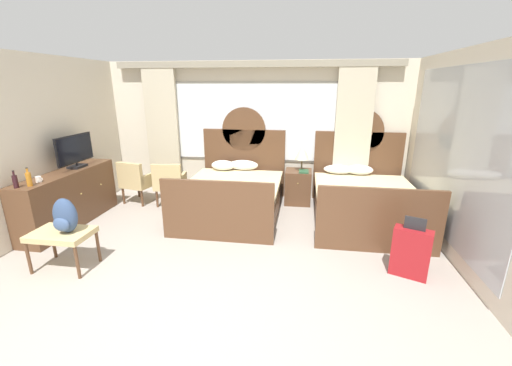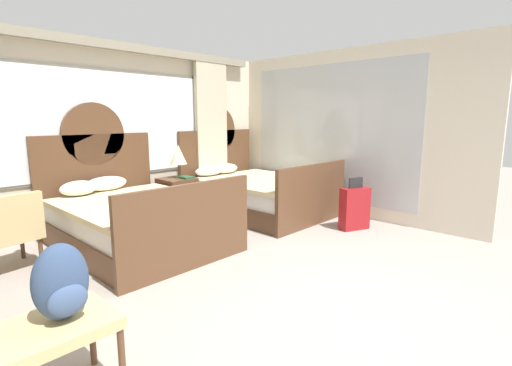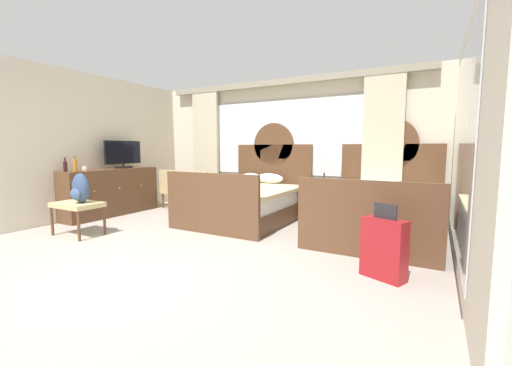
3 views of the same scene
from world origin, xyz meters
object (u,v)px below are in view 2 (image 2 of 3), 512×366
object	(u,v)px
bed_near_mirror	(257,192)
backpack_on_bench	(62,284)
luggage_bench	(45,336)
book_on_nightstand	(186,177)
nightstand_between_beds	(178,198)
suitcase_on_floor	(355,208)
table_lamp_on_nightstand	(178,155)
bed_near_window	(135,218)
armchair_by_window_left	(9,228)

from	to	relation	value
bed_near_mirror	backpack_on_bench	size ratio (longest dim) A/B	5.06
luggage_bench	book_on_nightstand	bearing A→B (deg)	42.92
book_on_nightstand	nightstand_between_beds	bearing A→B (deg)	134.97
bed_near_mirror	nightstand_between_beds	bearing A→B (deg)	148.41
luggage_bench	suitcase_on_floor	size ratio (longest dim) A/B	0.94
nightstand_between_beds	book_on_nightstand	world-z (taller)	book_on_nightstand
nightstand_between_beds	table_lamp_on_nightstand	world-z (taller)	table_lamp_on_nightstand
nightstand_between_beds	luggage_bench	bearing A→B (deg)	-135.07
table_lamp_on_nightstand	bed_near_window	bearing A→B (deg)	-149.35
bed_near_mirror	suitcase_on_floor	xyz separation A→B (m)	(0.28, -1.69, -0.05)
bed_near_window	table_lamp_on_nightstand	distance (m)	1.54
bed_near_window	bed_near_mirror	distance (m)	2.27
book_on_nightstand	table_lamp_on_nightstand	bearing A→B (deg)	112.36
nightstand_between_beds	book_on_nightstand	xyz separation A→B (m)	(0.10, -0.10, 0.34)
bed_near_window	backpack_on_bench	size ratio (longest dim) A/B	5.06
luggage_bench	backpack_on_bench	size ratio (longest dim) A/B	1.62
book_on_nightstand	suitcase_on_floor	bearing A→B (deg)	-60.10
table_lamp_on_nightstand	suitcase_on_floor	xyz separation A→B (m)	(1.36, -2.39, -0.71)
armchair_by_window_left	luggage_bench	size ratio (longest dim) A/B	1.18
bed_near_mirror	armchair_by_window_left	xyz separation A→B (m)	(-3.57, 0.22, 0.11)
book_on_nightstand	luggage_bench	size ratio (longest dim) A/B	0.36
bed_near_mirror	backpack_on_bench	xyz separation A→B (m)	(-3.88, -2.16, 0.35)
nightstand_between_beds	luggage_bench	xyz separation A→B (m)	(-2.85, -2.85, 0.11)
table_lamp_on_nightstand	armchair_by_window_left	xyz separation A→B (m)	(-2.50, -0.49, -0.55)
suitcase_on_floor	bed_near_window	bearing A→B (deg)	146.49
bed_near_window	bed_near_mirror	size ratio (longest dim) A/B	1.00
backpack_on_bench	luggage_bench	bearing A→B (deg)	174.72
bed_near_window	nightstand_between_beds	size ratio (longest dim) A/B	3.40
armchair_by_window_left	luggage_bench	xyz separation A→B (m)	(-0.41, -2.37, -0.03)
armchair_by_window_left	backpack_on_bench	size ratio (longest dim) A/B	1.91
bed_near_mirror	luggage_bench	distance (m)	4.53
backpack_on_bench	book_on_nightstand	bearing A→B (deg)	44.07
book_on_nightstand	bed_near_window	bearing A→B (deg)	-154.32
book_on_nightstand	backpack_on_bench	bearing A→B (deg)	-135.93
nightstand_between_beds	suitcase_on_floor	bearing A→B (deg)	-59.34
bed_near_mirror	book_on_nightstand	bearing A→B (deg)	149.99
bed_near_mirror	armchair_by_window_left	size ratio (longest dim) A/B	2.65
bed_near_window	luggage_bench	xyz separation A→B (m)	(-1.72, -2.15, 0.08)
nightstand_between_beds	table_lamp_on_nightstand	bearing A→B (deg)	11.82
book_on_nightstand	armchair_by_window_left	xyz separation A→B (m)	(-2.54, -0.38, -0.20)
bed_near_window	luggage_bench	size ratio (longest dim) A/B	3.12
luggage_bench	suitcase_on_floor	world-z (taller)	suitcase_on_floor
bed_near_mirror	book_on_nightstand	xyz separation A→B (m)	(-1.03, 0.59, 0.31)
backpack_on_bench	suitcase_on_floor	world-z (taller)	backpack_on_bench
bed_near_mirror	nightstand_between_beds	distance (m)	1.32
nightstand_between_beds	armchair_by_window_left	distance (m)	2.49
bed_near_window	bed_near_mirror	bearing A→B (deg)	0.02
luggage_bench	backpack_on_bench	distance (m)	0.29
bed_near_window	armchair_by_window_left	distance (m)	1.33
book_on_nightstand	armchair_by_window_left	world-z (taller)	armchair_by_window_left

